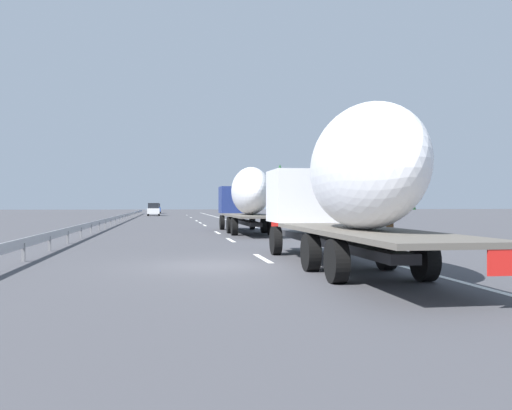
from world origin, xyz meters
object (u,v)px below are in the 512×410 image
at_px(truck_trailing, 348,182).
at_px(car_white_van, 154,209).
at_px(car_blue_sedan, 156,208).
at_px(truck_lead, 247,196).
at_px(road_sign, 244,200).

distance_m(truck_trailing, car_white_van, 73.66).
height_order(truck_trailing, car_blue_sedan, truck_trailing).
distance_m(truck_lead, truck_trailing, 20.10).
distance_m(truck_lead, road_sign, 24.24).
relative_size(car_white_van, road_sign, 1.39).
xyz_separation_m(car_white_van, car_blue_sedan, (21.54, 0.08, -0.02)).
height_order(car_blue_sedan, road_sign, road_sign).
bearing_deg(truck_trailing, road_sign, -4.02).
bearing_deg(car_blue_sedan, truck_lead, -174.56).
bearing_deg(truck_lead, road_sign, -7.35).
height_order(truck_lead, truck_trailing, truck_trailing).
bearing_deg(truck_lead, car_blue_sedan, 5.44).
xyz_separation_m(truck_lead, car_blue_sedan, (74.76, 7.11, -1.38)).
distance_m(truck_trailing, road_sign, 44.25).
distance_m(truck_lead, car_white_van, 53.69).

